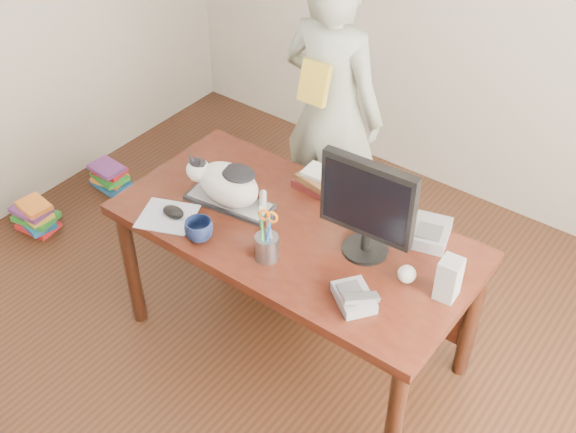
{
  "coord_description": "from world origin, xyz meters",
  "views": [
    {
      "loc": [
        1.41,
        -1.33,
        2.78
      ],
      "look_at": [
        0.0,
        0.55,
        0.85
      ],
      "focal_mm": 45.0,
      "sensor_mm": 36.0,
      "label": 1
    }
  ],
  "objects_px": {
    "monitor": "(367,205)",
    "mouse": "(173,212)",
    "phone": "(355,297)",
    "keyboard": "(230,202)",
    "book_stack": "(322,181)",
    "pen_cup": "(267,245)",
    "coffee_mug": "(199,230)",
    "desk": "(305,244)",
    "cat": "(226,182)",
    "speaker": "(449,279)",
    "calculator": "(430,233)",
    "book_pile_a": "(35,216)",
    "person": "(332,111)",
    "book_pile_b": "(110,176)",
    "baseball": "(407,274)"
  },
  "relations": [
    {
      "from": "monitor",
      "to": "mouse",
      "type": "relative_size",
      "value": 3.61
    },
    {
      "from": "monitor",
      "to": "phone",
      "type": "bearing_deg",
      "value": -68.09
    },
    {
      "from": "keyboard",
      "to": "mouse",
      "type": "relative_size",
      "value": 3.35
    },
    {
      "from": "phone",
      "to": "book_stack",
      "type": "distance_m",
      "value": 0.75
    },
    {
      "from": "pen_cup",
      "to": "coffee_mug",
      "type": "xyz_separation_m",
      "value": [
        -0.3,
        -0.08,
        -0.02
      ]
    },
    {
      "from": "desk",
      "to": "cat",
      "type": "xyz_separation_m",
      "value": [
        -0.35,
        -0.12,
        0.27
      ]
    },
    {
      "from": "speaker",
      "to": "phone",
      "type": "bearing_deg",
      "value": -141.32
    },
    {
      "from": "book_stack",
      "to": "monitor",
      "type": "bearing_deg",
      "value": -29.68
    },
    {
      "from": "speaker",
      "to": "calculator",
      "type": "height_order",
      "value": "speaker"
    },
    {
      "from": "desk",
      "to": "calculator",
      "type": "relative_size",
      "value": 6.63
    },
    {
      "from": "desk",
      "to": "book_pile_a",
      "type": "relative_size",
      "value": 5.92
    },
    {
      "from": "monitor",
      "to": "book_pile_a",
      "type": "xyz_separation_m",
      "value": [
        -2.07,
        -0.24,
        -0.92
      ]
    },
    {
      "from": "speaker",
      "to": "book_stack",
      "type": "bearing_deg",
      "value": 156.28
    },
    {
      "from": "desk",
      "to": "pen_cup",
      "type": "relative_size",
      "value": 6.28
    },
    {
      "from": "cat",
      "to": "coffee_mug",
      "type": "height_order",
      "value": "cat"
    },
    {
      "from": "desk",
      "to": "person",
      "type": "relative_size",
      "value": 0.99
    },
    {
      "from": "pen_cup",
      "to": "desk",
      "type": "bearing_deg",
      "value": 93.53
    },
    {
      "from": "book_stack",
      "to": "person",
      "type": "bearing_deg",
      "value": 123.67
    },
    {
      "from": "cat",
      "to": "book_pile_a",
      "type": "bearing_deg",
      "value": 178.45
    },
    {
      "from": "book_pile_a",
      "to": "speaker",
      "type": "bearing_deg",
      "value": 5.28
    },
    {
      "from": "cat",
      "to": "person",
      "type": "height_order",
      "value": "person"
    },
    {
      "from": "person",
      "to": "book_pile_b",
      "type": "distance_m",
      "value": 1.61
    },
    {
      "from": "book_stack",
      "to": "desk",
      "type": "bearing_deg",
      "value": -67.61
    },
    {
      "from": "cat",
      "to": "baseball",
      "type": "height_order",
      "value": "cat"
    },
    {
      "from": "phone",
      "to": "person",
      "type": "bearing_deg",
      "value": 163.8
    },
    {
      "from": "mouse",
      "to": "book_pile_b",
      "type": "distance_m",
      "value": 1.55
    },
    {
      "from": "book_pile_a",
      "to": "person",
      "type": "bearing_deg",
      "value": 36.64
    },
    {
      "from": "keyboard",
      "to": "pen_cup",
      "type": "relative_size",
      "value": 1.67
    },
    {
      "from": "desk",
      "to": "calculator",
      "type": "height_order",
      "value": "calculator"
    },
    {
      "from": "monitor",
      "to": "book_stack",
      "type": "relative_size",
      "value": 1.88
    },
    {
      "from": "monitor",
      "to": "book_pile_b",
      "type": "distance_m",
      "value": 2.27
    },
    {
      "from": "coffee_mug",
      "to": "book_pile_b",
      "type": "bearing_deg",
      "value": 155.64
    },
    {
      "from": "pen_cup",
      "to": "coffee_mug",
      "type": "height_order",
      "value": "pen_cup"
    },
    {
      "from": "pen_cup",
      "to": "book_stack",
      "type": "xyz_separation_m",
      "value": [
        -0.1,
        0.53,
        -0.03
      ]
    },
    {
      "from": "mouse",
      "to": "speaker",
      "type": "distance_m",
      "value": 1.23
    },
    {
      "from": "phone",
      "to": "person",
      "type": "distance_m",
      "value": 1.33
    },
    {
      "from": "baseball",
      "to": "phone",
      "type": "bearing_deg",
      "value": -114.54
    },
    {
      "from": "coffee_mug",
      "to": "cat",
      "type": "bearing_deg",
      "value": 104.62
    },
    {
      "from": "keyboard",
      "to": "book_pile_b",
      "type": "distance_m",
      "value": 1.59
    },
    {
      "from": "baseball",
      "to": "book_pile_b",
      "type": "relative_size",
      "value": 0.29
    },
    {
      "from": "calculator",
      "to": "coffee_mug",
      "type": "bearing_deg",
      "value": -158.77
    },
    {
      "from": "monitor",
      "to": "speaker",
      "type": "height_order",
      "value": "monitor"
    },
    {
      "from": "book_pile_b",
      "to": "mouse",
      "type": "bearing_deg",
      "value": -26.02
    },
    {
      "from": "cat",
      "to": "mouse",
      "type": "height_order",
      "value": "cat"
    },
    {
      "from": "monitor",
      "to": "book_stack",
      "type": "distance_m",
      "value": 0.53
    },
    {
      "from": "baseball",
      "to": "calculator",
      "type": "relative_size",
      "value": 0.31
    },
    {
      "from": "phone",
      "to": "baseball",
      "type": "bearing_deg",
      "value": 101.28
    },
    {
      "from": "pen_cup",
      "to": "book_pile_b",
      "type": "bearing_deg",
      "value": 161.91
    },
    {
      "from": "phone",
      "to": "person",
      "type": "xyz_separation_m",
      "value": [
        -0.82,
        1.05,
        0.03
      ]
    },
    {
      "from": "keyboard",
      "to": "book_stack",
      "type": "distance_m",
      "value": 0.44
    }
  ]
}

